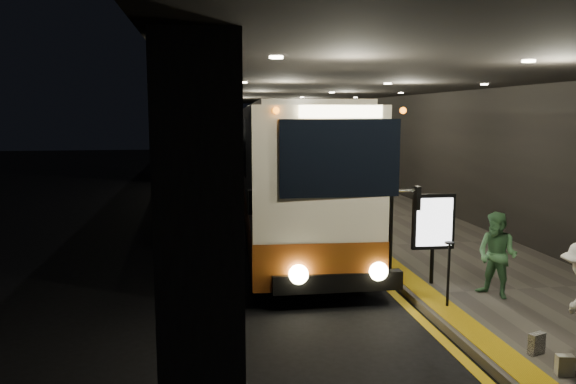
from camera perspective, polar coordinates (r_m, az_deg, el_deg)
ground at (r=13.87m, az=-2.30°, el=-7.33°), size 90.00×90.00×0.00m
lane_line_white at (r=18.66m, az=-9.50°, el=-3.42°), size 0.12×50.00×0.01m
kerb_stripe_yellow at (r=19.04m, az=3.10°, el=-3.09°), size 0.18×50.00×0.01m
sidewalk at (r=19.65m, az=9.98°, el=-2.65°), size 4.50×50.00×0.15m
tactile_strip at (r=19.12m, az=4.57°, el=-2.60°), size 0.50×50.00×0.01m
terminal_wall at (r=20.16m, az=16.29°, el=5.80°), size 0.10×50.00×6.00m
support_columns at (r=17.36m, az=-8.73°, el=3.07°), size 0.80×24.80×4.40m
canopy at (r=18.74m, az=3.67°, el=10.85°), size 9.00×50.00×0.40m
coach_main at (r=16.11m, az=0.13°, el=1.47°), size 3.17×12.35×3.82m
coach_second at (r=30.48m, az=-3.93°, el=4.25°), size 2.63×11.17×3.49m
passenger_boarding at (r=13.90m, az=9.41°, el=-3.42°), size 0.57×0.68×1.58m
passenger_waiting_green at (r=11.52m, az=20.47°, el=-6.02°), size 0.86×0.94×1.65m
bag_polka at (r=9.30m, az=23.95°, el=-13.89°), size 0.28×0.20×0.32m
bag_plain at (r=8.78m, az=26.30°, el=-15.49°), size 0.24×0.17×0.28m
info_sign at (r=11.92m, az=14.56°, el=-3.11°), size 0.89×0.14×1.88m
stanchion_post at (r=10.74m, az=15.98°, el=-8.09°), size 0.05×0.05×1.20m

